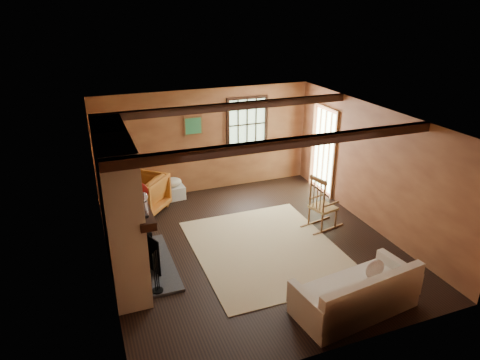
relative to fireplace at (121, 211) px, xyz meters
name	(u,v)px	position (x,y,z in m)	size (l,w,h in m)	color
ground	(251,245)	(2.23, 0.00, -1.10)	(5.50, 5.50, 0.00)	black
room_envelope	(258,156)	(2.45, 0.26, 0.53)	(5.02, 5.52, 2.44)	#A16039
fireplace	(121,211)	(0.00, 0.00, 0.00)	(1.02, 2.30, 2.40)	#915738
rug	(265,248)	(2.43, -0.20, -1.10)	(2.50, 3.00, 0.01)	tan
rocking_chair	(322,206)	(3.78, 0.16, -0.64)	(0.86, 0.57, 1.09)	tan
sofa	(357,296)	(2.96, -2.21, -0.84)	(1.91, 1.03, 0.74)	silver
firewood_pile	(126,199)	(0.31, 2.60, -0.99)	(0.63, 0.11, 0.23)	#503522
laundry_basket	(173,192)	(1.34, 2.52, -0.95)	(0.50, 0.38, 0.30)	silver
basket_pillow	(172,182)	(1.34, 2.52, -0.70)	(0.41, 0.33, 0.21)	silver
armchair	(143,194)	(0.62, 2.13, -0.70)	(0.86, 0.88, 0.80)	#BF6026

